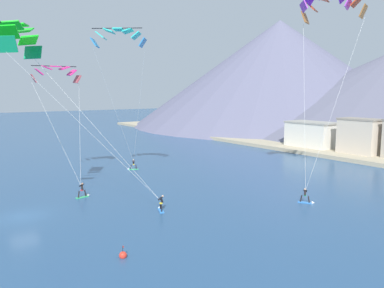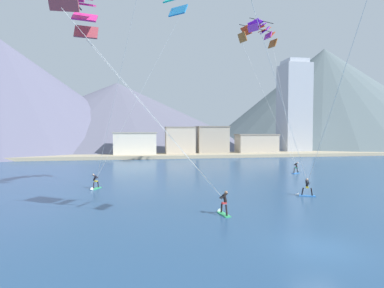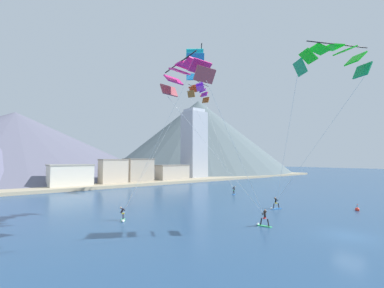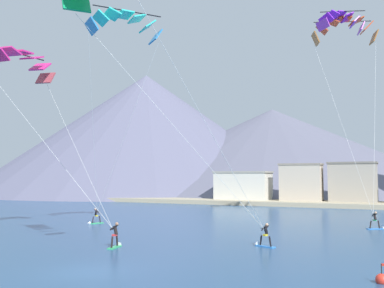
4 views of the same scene
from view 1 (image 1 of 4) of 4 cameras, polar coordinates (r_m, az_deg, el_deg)
name	(u,v)px [view 1 (image 1 of 4)]	position (r m, az deg, el deg)	size (l,w,h in m)	color
ground_plane	(23,217)	(39.34, -24.31, -10.04)	(400.00, 400.00, 0.00)	navy
kitesurfer_near_lead	(84,192)	(43.79, -16.17, -7.10)	(0.70, 1.78, 1.80)	#33B266
kitesurfer_near_trail	(307,199)	(41.75, 17.13, -7.95)	(1.71, 1.21, 1.70)	#337FDB
kitesurfer_mid_center	(161,206)	(37.74, -4.78, -9.35)	(1.76, 1.03, 1.68)	#337FDB
kitesurfer_far_left	(132,167)	(57.53, -9.13, -3.43)	(1.10, 1.75, 1.62)	#33B266
parafoil_kite_near_lead	(56,72)	(51.89, -20.04, 10.22)	(10.80, 6.20, 13.73)	#A9434B
parafoil_kite_near_trail	(334,5)	(48.96, 20.76, 19.21)	(7.26, 9.30, 21.54)	#9F5C26
parafoil_kite_mid_center	(19,37)	(38.50, -24.86, 14.61)	(10.03, 13.14, 16.50)	#0E9255
parafoil_kite_far_left	(119,36)	(48.95, -11.11, 15.82)	(9.14, 8.07, 18.17)	#237DC1
race_marker_buoy	(123,255)	(28.13, -10.48, -16.34)	(0.56, 0.56, 1.02)	red
shoreline_strip	(354,156)	(73.07, 23.42, -1.65)	(180.00, 10.00, 0.70)	tan
shore_building_promenade_mid	(359,138)	(73.59, 24.14, 0.87)	(7.07, 4.17, 7.02)	beige
shore_building_quay_east	(312,136)	(79.64, 17.76, 1.21)	(9.87, 5.83, 5.75)	silver
mountain_peak_east_shoulder	(279,73)	(138.66, 13.05, 10.46)	(102.68, 102.68, 36.66)	slate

